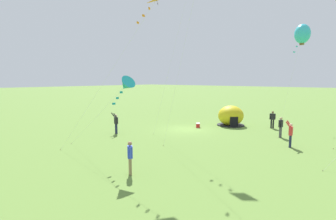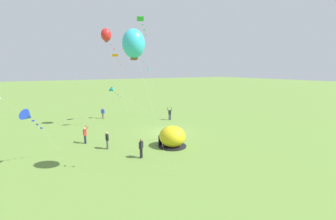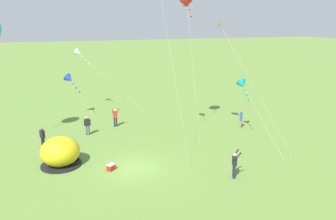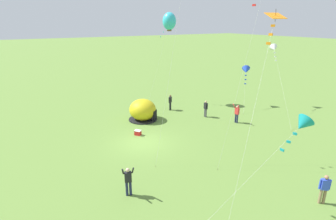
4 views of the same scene
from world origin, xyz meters
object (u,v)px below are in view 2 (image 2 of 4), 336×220
(cooler_box, at_px, (173,134))
(person_arms_raised, at_px, (85,134))
(person_strolling, at_px, (107,139))
(person_near_tent, at_px, (170,114))
(kite_blue, at_px, (28,116))
(kite_teal, at_px, (112,90))
(person_watching_sky, at_px, (103,113))
(popup_tent, at_px, (172,137))
(kite_red, at_px, (106,35))
(kite_orange, at_px, (117,58))
(kite_cyan, at_px, (134,44))
(person_center_field, at_px, (141,147))
(kite_green, at_px, (142,24))

(cooler_box, relative_size, person_arms_raised, 0.34)
(person_strolling, height_order, person_near_tent, person_near_tent)
(person_near_tent, xyz_separation_m, kite_blue, (-8.73, 17.89, 3.07))
(kite_teal, bearing_deg, person_near_tent, -124.37)
(person_watching_sky, distance_m, person_arms_raised, 11.92)
(popup_tent, xyz_separation_m, person_arms_raised, (5.34, 7.35, 0.00))
(person_arms_raised, xyz_separation_m, kite_red, (5.40, -4.17, 10.86))
(popup_tent, height_order, kite_teal, kite_teal)
(person_near_tent, distance_m, kite_orange, 11.17)
(cooler_box, bearing_deg, person_strolling, 94.42)
(cooler_box, height_order, person_arms_raised, person_arms_raised)
(kite_cyan, xyz_separation_m, kite_teal, (19.37, -4.07, -4.78))
(popup_tent, xyz_separation_m, kite_orange, (13.09, 1.23, 8.20))
(person_near_tent, height_order, person_arms_raised, same)
(kite_teal, bearing_deg, cooler_box, -164.57)
(cooler_box, distance_m, kite_cyan, 13.74)
(person_center_field, height_order, kite_red, kite_red)
(person_strolling, bearing_deg, kite_teal, -19.13)
(person_near_tent, distance_m, kite_teal, 9.44)
(person_watching_sky, xyz_separation_m, person_arms_raised, (-10.99, 4.61, 0.03))
(person_strolling, height_order, kite_orange, kite_orange)
(person_arms_raised, bearing_deg, person_watching_sky, -22.75)
(cooler_box, relative_size, kite_teal, 0.09)
(cooler_box, height_order, kite_teal, kite_teal)
(person_arms_raised, relative_size, kite_red, 0.15)
(person_strolling, bearing_deg, person_arms_raised, 28.77)
(cooler_box, distance_m, kite_blue, 14.61)
(person_near_tent, distance_m, person_watching_sky, 10.45)
(popup_tent, height_order, person_strolling, popup_tent)
(cooler_box, relative_size, kite_blue, 0.14)
(popup_tent, height_order, person_arms_raised, popup_tent)
(cooler_box, relative_size, person_strolling, 0.37)
(person_center_field, bearing_deg, kite_green, -25.41)
(kite_green, bearing_deg, kite_cyan, 153.67)
(popup_tent, relative_size, kite_teal, 0.38)
(popup_tent, relative_size, person_near_tent, 1.49)
(kite_blue, bearing_deg, person_center_field, -109.39)
(kite_teal, bearing_deg, person_watching_sky, 54.61)
(popup_tent, distance_m, person_center_field, 4.06)
(kite_teal, relative_size, kite_green, 0.54)
(popup_tent, bearing_deg, kite_green, -0.95)
(kite_green, bearing_deg, kite_orange, 12.97)
(popup_tent, bearing_deg, kite_cyan, 126.39)
(kite_red, distance_m, kite_orange, 4.05)
(kite_orange, bearing_deg, person_near_tent, -110.74)
(person_arms_raised, bearing_deg, person_strolling, -151.23)
(kite_teal, distance_m, kite_green, 11.76)
(person_near_tent, relative_size, kite_cyan, 0.18)
(popup_tent, bearing_deg, kite_blue, 82.04)
(cooler_box, xyz_separation_m, kite_green, (4.09, 1.88, 12.65))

